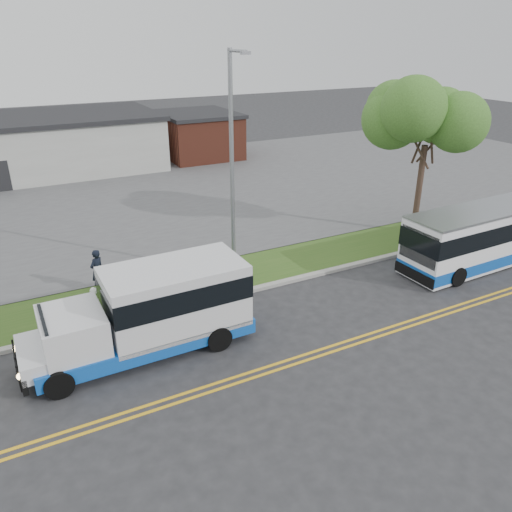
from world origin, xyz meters
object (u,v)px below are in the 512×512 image
tree_east (429,118)px  pedestrian (97,271)px  shuttle_bus (155,308)px  streetlight_near (233,163)px  transit_bus (494,233)px

tree_east → pedestrian: size_ratio=4.47×
tree_east → pedestrian: (-16.73, 1.00, -5.17)m
shuttle_bus → pedestrian: shuttle_bus is taller
tree_east → shuttle_bus: bearing=-165.6°
streetlight_near → pedestrian: size_ratio=5.10×
transit_bus → pedestrian: transit_bus is taller
tree_east → shuttle_bus: tree_east is taller
pedestrian → shuttle_bus: bearing=66.5°
streetlight_near → shuttle_bus: size_ratio=1.23×
streetlight_near → shuttle_bus: streetlight_near is taller
tree_east → transit_bus: bearing=-80.7°
shuttle_bus → transit_bus: size_ratio=0.76×
streetlight_near → transit_bus: bearing=-19.4°
tree_east → shuttle_bus: size_ratio=1.08×
pedestrian → transit_bus: bearing=128.5°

